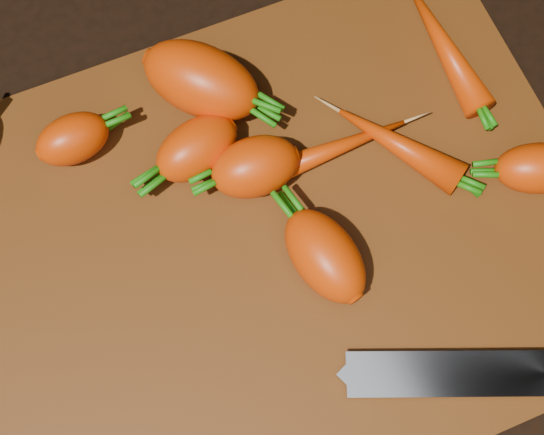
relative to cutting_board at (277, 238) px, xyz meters
name	(u,v)px	position (x,y,z in m)	size (l,w,h in m)	color
ground	(277,242)	(0.00, 0.00, -0.01)	(2.00, 2.00, 0.01)	black
cutting_board	(277,238)	(0.00, 0.00, 0.00)	(0.50, 0.40, 0.01)	#522B0E
carrot_1	(255,167)	(0.00, 0.05, 0.03)	(0.07, 0.05, 0.05)	#CD3503
carrot_2	(201,80)	(-0.01, 0.14, 0.04)	(0.10, 0.06, 0.06)	#CD3503
carrot_3	(325,256)	(0.02, -0.04, 0.03)	(0.08, 0.05, 0.05)	#CD3503
carrot_4	(197,148)	(-0.03, 0.08, 0.03)	(0.07, 0.04, 0.04)	#CD3503
carrot_5	(73,139)	(-0.12, 0.13, 0.03)	(0.06, 0.04, 0.04)	#CD3503
carrot_6	(539,168)	(0.21, -0.03, 0.03)	(0.07, 0.04, 0.04)	#CD3503
carrot_7	(444,45)	(0.19, 0.10, 0.02)	(0.13, 0.03, 0.03)	#CD3503
carrot_8	(328,151)	(0.06, 0.05, 0.02)	(0.13, 0.02, 0.02)	#CD3503
carrot_9	(399,145)	(0.12, 0.03, 0.02)	(0.11, 0.03, 0.03)	#CD3503
knife	(497,374)	(0.11, -0.16, 0.01)	(0.29, 0.14, 0.02)	gray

